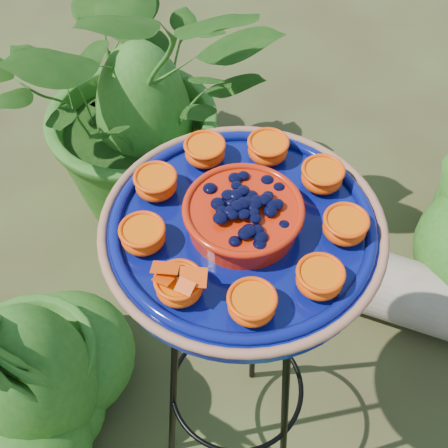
# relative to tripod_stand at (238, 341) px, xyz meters

# --- Properties ---
(ground_plane) EXTENTS (20.00, 20.00, 0.00)m
(ground_plane) POSITION_rel_tripod_stand_xyz_m (0.02, 0.13, -0.50)
(ground_plane) COLOR #332416
(ground_plane) RESTS_ON ground
(tripod_stand) EXTENTS (0.32, 0.33, 0.82)m
(tripod_stand) POSITION_rel_tripod_stand_xyz_m (0.00, 0.00, 0.00)
(tripod_stand) COLOR black
(tripod_stand) RESTS_ON ground
(feeder_dish) EXTENTS (0.45, 0.45, 0.10)m
(feeder_dish) POSITION_rel_tripod_stand_xyz_m (-0.00, -0.00, 0.36)
(feeder_dish) COLOR #080F5F
(feeder_dish) RESTS_ON tripod_stand
(driftwood_log) EXTENTS (0.57, 0.19, 0.19)m
(driftwood_log) POSITION_rel_tripod_stand_xyz_m (0.26, 0.52, -0.40)
(driftwood_log) COLOR gray
(driftwood_log) RESTS_ON ground
(shrub_back_left) EXTENTS (0.97, 0.92, 0.86)m
(shrub_back_left) POSITION_rel_tripod_stand_xyz_m (-0.55, 0.67, -0.07)
(shrub_back_left) COLOR #215416
(shrub_back_left) RESTS_ON ground
(shrub_front_left) EXTENTS (0.50, 0.51, 0.72)m
(shrub_front_left) POSITION_rel_tripod_stand_xyz_m (-0.44, -0.15, -0.14)
(shrub_front_left) COLOR #215416
(shrub_front_left) RESTS_ON ground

